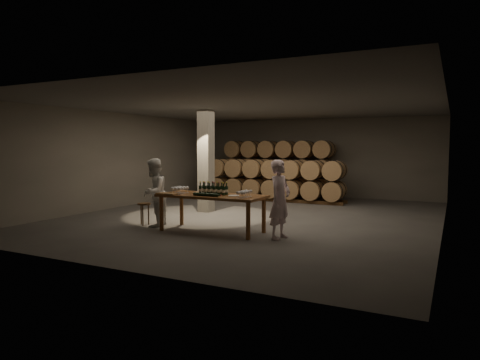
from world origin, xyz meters
The scene contains 15 objects.
room centered at (-1.80, 0.20, 1.60)m, with size 12.00×12.00×12.00m.
tasting_table centered at (0.00, -2.50, 0.80)m, with size 2.60×1.10×0.90m.
barrel_stack_back centered at (-1.35, 5.20, 1.20)m, with size 4.70×0.95×2.31m.
barrel_stack_front centered at (-0.96, 3.80, 0.83)m, with size 5.48×0.95×1.57m.
bottle_cluster centered at (0.00, -2.42, 1.01)m, with size 0.73×0.23×0.31m.
lying_bottles centered at (0.05, -2.85, 0.94)m, with size 0.74×0.07×0.07m.
glass_cluster_left centered at (-0.87, -2.58, 1.02)m, with size 0.30×0.41×0.17m.
glass_cluster_right centered at (0.94, -2.64, 1.01)m, with size 0.19×0.52×0.16m.
plate centered at (0.61, -2.52, 0.91)m, with size 0.27×0.27×0.02m, color white.
notebook_near centered at (-0.87, -2.95, 0.92)m, with size 0.27×0.22×0.03m, color brown.
notebook_corner centered at (-1.18, -2.86, 0.91)m, with size 0.23×0.30×0.03m, color brown.
pen centered at (-0.69, -2.92, 0.91)m, with size 0.01×0.01×0.15m, color black.
stool centered at (-2.04, -2.53, 0.47)m, with size 0.35×0.35×0.58m.
person_man centered at (1.76, -2.52, 0.88)m, with size 0.64×0.42×1.76m, color white.
person_woman centered at (-1.67, -2.59, 0.88)m, with size 0.85×0.66×1.75m, color white.
Camera 1 is at (5.21, -11.33, 2.04)m, focal length 32.00 mm.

